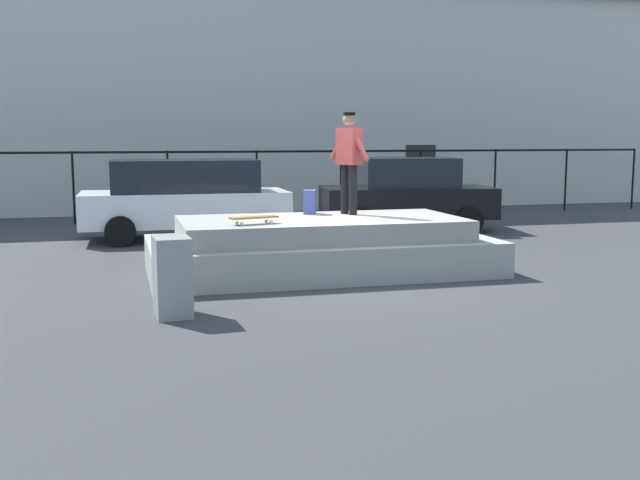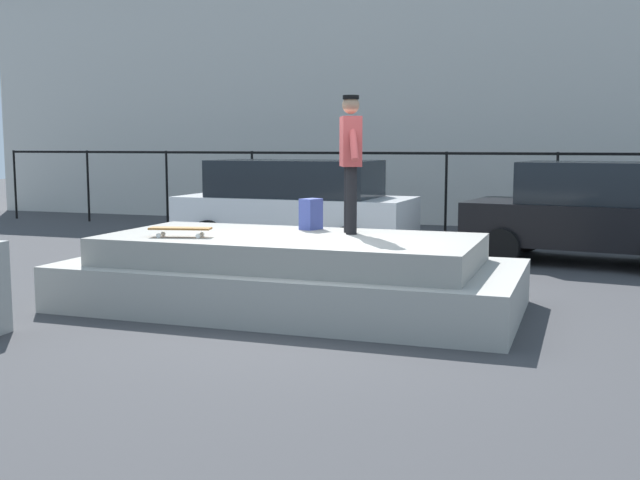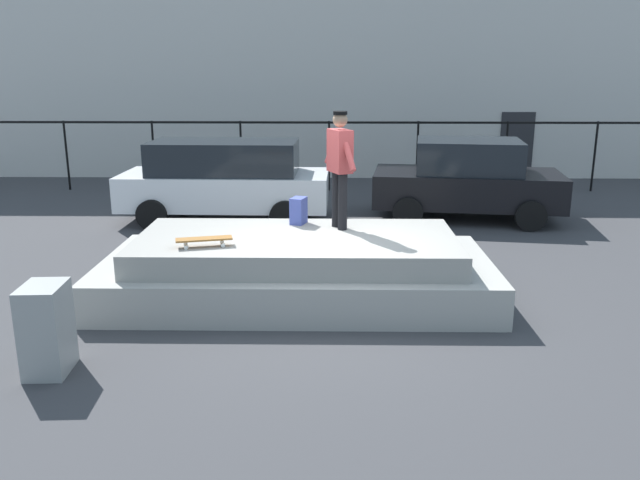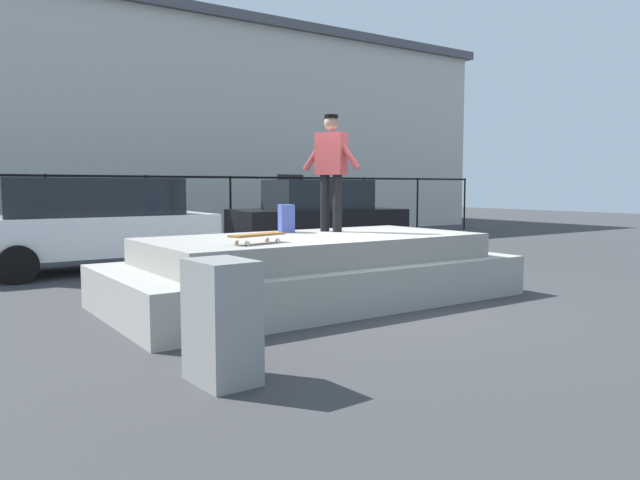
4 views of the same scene
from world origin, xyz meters
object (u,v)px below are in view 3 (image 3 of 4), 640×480
skateboard (204,239)px  utility_box (47,329)px  car_white_hatchback_near (225,179)px  car_black_sedan_mid (467,179)px  skateboarder (340,161)px  backpack (299,211)px

skateboard → utility_box: size_ratio=0.78×
car_white_hatchback_near → car_black_sedan_mid: size_ratio=1.06×
skateboarder → car_white_hatchback_near: skateboarder is taller
skateboard → car_black_sedan_mid: (4.77, 5.71, -0.13)m
car_black_sedan_mid → utility_box: 9.84m
skateboard → car_white_hatchback_near: bearing=96.0°
skateboarder → car_white_hatchback_near: size_ratio=0.39×
skateboard → car_white_hatchback_near: (-0.57, 5.44, -0.09)m
backpack → utility_box: 4.26m
car_white_hatchback_near → skateboarder: bearing=-60.7°
skateboard → backpack: (1.23, 1.35, 0.11)m
skateboarder → car_white_hatchback_near: (-2.44, 4.36, -1.01)m
backpack → car_white_hatchback_near: car_white_hatchback_near is taller
utility_box → car_black_sedan_mid: bearing=47.7°
skateboard → car_white_hatchback_near: car_white_hatchback_near is taller
car_black_sedan_mid → utility_box: bearing=-128.9°
skateboard → backpack: backpack is taller
skateboarder → skateboard: bearing=-149.9°
car_white_hatchback_near → utility_box: (-0.82, -7.38, -0.42)m
backpack → utility_box: bearing=-20.0°
backpack → skateboarder: bearing=86.0°
skateboard → car_black_sedan_mid: bearing=50.1°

